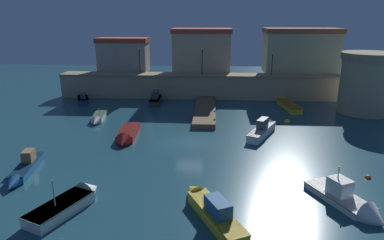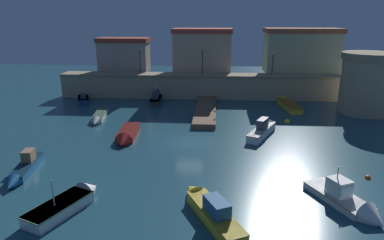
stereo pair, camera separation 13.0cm
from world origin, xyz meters
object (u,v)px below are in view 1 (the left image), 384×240
(mooring_buoy_0, at_px, (368,178))
(moored_boat_3, at_px, (126,136))
(quay_lamp_1, at_px, (202,57))
(moored_boat_10, at_px, (157,98))
(mooring_buoy_1, at_px, (287,122))
(moored_boat_4, at_px, (83,99))
(moored_boat_8, at_px, (352,203))
(quay_lamp_0, at_px, (139,56))
(moored_boat_5, at_px, (210,208))
(moored_boat_0, at_px, (287,104))
(quay_lamp_2, at_px, (272,60))
(moored_boat_1, at_px, (24,169))
(moored_boat_9, at_px, (264,129))
(moored_boat_2, at_px, (98,117))
(moored_boat_7, at_px, (71,201))
(fortress_tower, at_px, (367,83))

(mooring_buoy_0, bearing_deg, moored_boat_3, 160.08)
(mooring_buoy_0, bearing_deg, quay_lamp_1, 117.19)
(moored_boat_10, bearing_deg, mooring_buoy_1, -121.39)
(moored_boat_4, height_order, moored_boat_8, moored_boat_8)
(quay_lamp_0, height_order, moored_boat_5, quay_lamp_0)
(moored_boat_0, distance_m, moored_boat_5, 28.95)
(moored_boat_5, bearing_deg, quay_lamp_2, -41.02)
(moored_boat_8, bearing_deg, moored_boat_1, -123.93)
(moored_boat_9, bearing_deg, moored_boat_2, 103.56)
(moored_boat_4, bearing_deg, moored_boat_0, -115.41)
(mooring_buoy_0, bearing_deg, moored_boat_10, 130.33)
(moored_boat_2, distance_m, moored_boat_5, 23.80)
(moored_boat_3, relative_size, mooring_buoy_0, 13.58)
(quay_lamp_2, xyz_separation_m, moored_boat_0, (1.48, -4.98, -5.30))
(quay_lamp_2, bearing_deg, moored_boat_0, -73.44)
(moored_boat_5, bearing_deg, moored_boat_7, 60.28)
(moored_boat_1, distance_m, mooring_buoy_1, 27.57)
(moored_boat_10, bearing_deg, moored_boat_1, 163.03)
(moored_boat_0, bearing_deg, moored_boat_10, 75.48)
(moored_boat_7, height_order, moored_boat_10, moored_boat_10)
(fortress_tower, height_order, moored_boat_8, fortress_tower)
(quay_lamp_1, relative_size, moored_boat_0, 0.52)
(mooring_buoy_0, bearing_deg, moored_boat_5, -153.11)
(moored_boat_1, bearing_deg, moored_boat_2, 167.04)
(fortress_tower, xyz_separation_m, moored_boat_2, (-32.33, -5.39, -3.49))
(quay_lamp_0, relative_size, quay_lamp_2, 1.17)
(quay_lamp_2, distance_m, moored_boat_4, 27.66)
(moored_boat_7, distance_m, moored_boat_9, 20.87)
(moored_boat_2, xyz_separation_m, mooring_buoy_1, (21.95, 0.52, -0.31))
(moored_boat_3, height_order, moored_boat_5, moored_boat_5)
(moored_boat_3, xyz_separation_m, moored_boat_7, (-0.39, -12.80, 0.02))
(moored_boat_10, bearing_deg, moored_boat_5, -167.22)
(moored_boat_2, distance_m, mooring_buoy_1, 21.96)
(moored_boat_0, xyz_separation_m, moored_boat_8, (-0.98, -25.76, -0.04))
(moored_boat_2, height_order, moored_boat_8, moored_boat_8)
(fortress_tower, bearing_deg, moored_boat_7, -138.53)
(moored_boat_8, distance_m, mooring_buoy_0, 5.38)
(moored_boat_1, bearing_deg, moored_boat_5, 61.98)
(quay_lamp_0, xyz_separation_m, mooring_buoy_1, (19.47, -11.99, -6.04))
(quay_lamp_2, xyz_separation_m, moored_boat_2, (-21.77, -12.51, -5.41))
(moored_boat_8, bearing_deg, moored_boat_10, -174.26)
(moored_boat_8, bearing_deg, quay_lamp_0, -172.79)
(fortress_tower, xyz_separation_m, mooring_buoy_0, (-7.17, -19.10, -3.80))
(moored_boat_2, bearing_deg, mooring_buoy_1, 83.39)
(quay_lamp_1, distance_m, moored_boat_8, 33.00)
(moored_boat_10, bearing_deg, moored_boat_0, -99.39)
(quay_lamp_2, relative_size, moored_boat_4, 0.70)
(quay_lamp_2, height_order, mooring_buoy_0, quay_lamp_2)
(moored_boat_2, bearing_deg, quay_lamp_2, 111.92)
(moored_boat_4, distance_m, moored_boat_5, 33.99)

